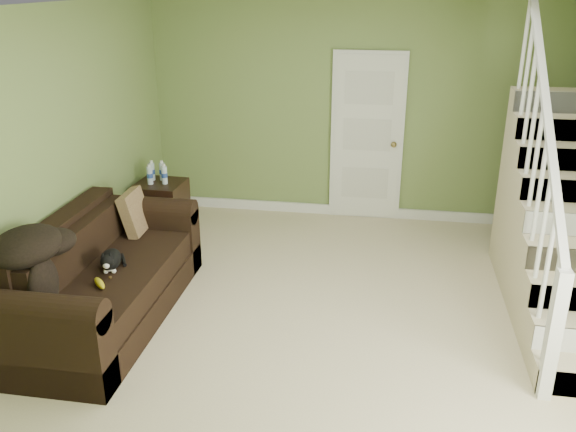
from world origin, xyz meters
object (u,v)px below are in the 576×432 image
(side_table, at_px, (162,208))
(cat, at_px, (110,260))
(banana, at_px, (99,283))
(sofa, at_px, (101,282))

(side_table, relative_size, cat, 1.91)
(side_table, distance_m, banana, 2.23)
(side_table, bearing_deg, cat, -81.88)
(cat, height_order, banana, cat)
(cat, bearing_deg, sofa, 153.24)
(sofa, height_order, banana, sofa)
(cat, relative_size, banana, 2.16)
(cat, xyz_separation_m, banana, (0.05, -0.31, -0.05))
(side_table, height_order, banana, side_table)
(banana, bearing_deg, sofa, 74.45)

